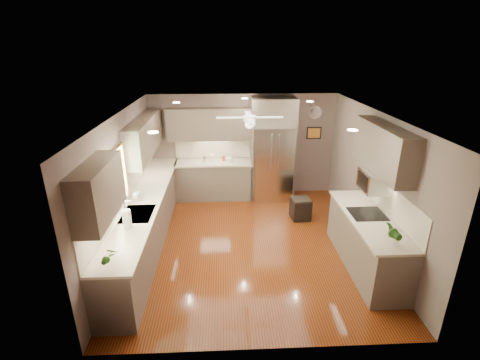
{
  "coord_description": "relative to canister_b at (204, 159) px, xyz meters",
  "views": [
    {
      "loc": [
        -0.46,
        -5.78,
        3.59
      ],
      "look_at": [
        -0.16,
        0.6,
        1.08
      ],
      "focal_mm": 26.0,
      "sensor_mm": 36.0,
      "label": 1
    }
  ],
  "objects": [
    {
      "name": "wall_right",
      "position": [
        3.19,
        -2.18,
        0.24
      ],
      "size": [
        0.0,
        5.0,
        5.0
      ],
      "primitive_type": "plane",
      "rotation": [
        1.57,
        0.0,
        -1.57
      ],
      "color": "#6A5751",
      "rests_on": "ground"
    },
    {
      "name": "ceiling_fan",
      "position": [
        0.94,
        -1.88,
        1.32
      ],
      "size": [
        1.18,
        1.18,
        0.32
      ],
      "color": "white",
      "rests_on": "ceiling"
    },
    {
      "name": "refrigerator",
      "position": [
        1.64,
        -0.02,
        0.18
      ],
      "size": [
        1.06,
        0.75,
        2.45
      ],
      "color": "silver",
      "rests_on": "ground"
    },
    {
      "name": "floor",
      "position": [
        0.94,
        -2.18,
        -1.01
      ],
      "size": [
        5.0,
        5.0,
        0.0
      ],
      "primitive_type": "plane",
      "color": "#4C140A",
      "rests_on": "ground"
    },
    {
      "name": "microwave",
      "position": [
        2.97,
        -2.73,
        0.47
      ],
      "size": [
        0.43,
        0.55,
        0.34
      ],
      "color": "silver",
      "rests_on": "wall_right"
    },
    {
      "name": "uppers",
      "position": [
        0.2,
        -1.47,
        0.86
      ],
      "size": [
        4.5,
        4.7,
        0.95
      ],
      "color": "brown",
      "rests_on": "wall_left"
    },
    {
      "name": "left_run",
      "position": [
        -1.02,
        -2.03,
        -0.53
      ],
      "size": [
        0.65,
        4.7,
        1.45
      ],
      "color": "brown",
      "rests_on": "ground"
    },
    {
      "name": "wall_back",
      "position": [
        0.94,
        0.32,
        0.24
      ],
      "size": [
        4.5,
        0.0,
        4.5
      ],
      "primitive_type": "plane",
      "rotation": [
        1.57,
        0.0,
        0.0
      ],
      "color": "#6A5751",
      "rests_on": "ground"
    },
    {
      "name": "canister_b",
      "position": [
        0.0,
        0.0,
        0.0
      ],
      "size": [
        0.12,
        0.12,
        0.14
      ],
      "primitive_type": "cylinder",
      "rotation": [
        0.0,
        0.0,
        -0.43
      ],
      "color": "silver",
      "rests_on": "back_run"
    },
    {
      "name": "wall_left",
      "position": [
        -1.31,
        -2.18,
        0.24
      ],
      "size": [
        0.0,
        5.0,
        5.0
      ],
      "primitive_type": "plane",
      "rotation": [
        1.57,
        0.0,
        1.57
      ],
      "color": "#6A5751",
      "rests_on": "ground"
    },
    {
      "name": "framed_print",
      "position": [
        2.69,
        0.3,
        0.54
      ],
      "size": [
        0.36,
        0.03,
        0.3
      ],
      "color": "black",
      "rests_on": "wall_back"
    },
    {
      "name": "bowl",
      "position": [
        0.59,
        -0.01,
        -0.05
      ],
      "size": [
        0.25,
        0.25,
        0.05
      ],
      "primitive_type": "imported",
      "rotation": [
        0.0,
        0.0,
        -0.3
      ],
      "color": "beige",
      "rests_on": "back_run"
    },
    {
      "name": "back_run",
      "position": [
        0.21,
        0.02,
        -0.53
      ],
      "size": [
        1.85,
        0.65,
        1.45
      ],
      "color": "brown",
      "rests_on": "ground"
    },
    {
      "name": "recessed_lights",
      "position": [
        0.9,
        -1.78,
        1.48
      ],
      "size": [
        2.84,
        3.14,
        0.01
      ],
      "color": "white",
      "rests_on": "ceiling"
    },
    {
      "name": "sink",
      "position": [
        -0.99,
        -2.68,
        -0.1
      ],
      "size": [
        0.5,
        0.7,
        0.32
      ],
      "color": "silver",
      "rests_on": "left_run"
    },
    {
      "name": "wall_front",
      "position": [
        0.94,
        -4.68,
        0.24
      ],
      "size": [
        4.5,
        0.0,
        4.5
      ],
      "primitive_type": "plane",
      "rotation": [
        -1.57,
        0.0,
        0.0
      ],
      "color": "#6A5751",
      "rests_on": "ground"
    },
    {
      "name": "right_run",
      "position": [
        2.87,
        -2.98,
        -0.53
      ],
      "size": [
        0.7,
        2.2,
        1.45
      ],
      "color": "brown",
      "rests_on": "ground"
    },
    {
      "name": "canister_c",
      "position": [
        0.18,
        0.01,
        0.02
      ],
      "size": [
        0.13,
        0.13,
        0.18
      ],
      "primitive_type": "cylinder",
      "rotation": [
        0.0,
        0.0,
        -0.17
      ],
      "color": "beige",
      "rests_on": "back_run"
    },
    {
      "name": "potted_plant_right",
      "position": [
        2.84,
        -3.76,
        0.1
      ],
      "size": [
        0.21,
        0.19,
        0.34
      ],
      "primitive_type": "imported",
      "rotation": [
        0.0,
        0.0,
        0.19
      ],
      "color": "#265719",
      "rests_on": "right_run"
    },
    {
      "name": "ceiling",
      "position": [
        0.94,
        -2.18,
        1.49
      ],
      "size": [
        5.0,
        5.0,
        0.0
      ],
      "primitive_type": "plane",
      "rotation": [
        3.14,
        0.0,
        0.0
      ],
      "color": "white",
      "rests_on": "ground"
    },
    {
      "name": "soap_bottle",
      "position": [
        -1.11,
        -2.12,
        0.03
      ],
      "size": [
        0.11,
        0.11,
        0.21
      ],
      "primitive_type": "imported",
      "rotation": [
        0.0,
        0.0,
        -0.2
      ],
      "color": "white",
      "rests_on": "left_run"
    },
    {
      "name": "canister_d",
      "position": [
        0.47,
        0.06,
        -0.01
      ],
      "size": [
        0.09,
        0.09,
        0.12
      ],
      "primitive_type": "cylinder",
      "rotation": [
        0.0,
        0.0,
        -0.22
      ],
      "color": "#9C2A11",
      "rests_on": "back_run"
    },
    {
      "name": "wall_clock",
      "position": [
        2.69,
        0.3,
        1.04
      ],
      "size": [
        0.3,
        0.03,
        0.3
      ],
      "color": "white",
      "rests_on": "wall_back"
    },
    {
      "name": "window",
      "position": [
        -1.28,
        -2.68,
        0.54
      ],
      "size": [
        0.05,
        1.12,
        0.92
      ],
      "color": "#BFF2B2",
      "rests_on": "wall_left"
    },
    {
      "name": "stool",
      "position": [
        2.12,
        -1.21,
        -0.77
      ],
      "size": [
        0.43,
        0.43,
        0.47
      ],
      "color": "black",
      "rests_on": "ground"
    },
    {
      "name": "potted_plant_left",
      "position": [
        -0.99,
        -4.17,
        0.09
      ],
      "size": [
        0.18,
        0.14,
        0.32
      ],
      "primitive_type": "imported",
      "rotation": [
        0.0,
        0.0,
        -0.14
      ],
      "color": "#265719",
      "rests_on": "left_run"
    },
    {
      "name": "paper_towel",
      "position": [
        -1.03,
        -3.16,
        0.07
      ],
      "size": [
        0.13,
        0.13,
        0.33
      ],
      "color": "white",
      "rests_on": "left_run"
    }
  ]
}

